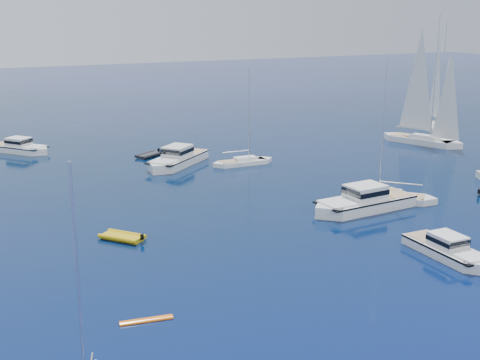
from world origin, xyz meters
The scene contains 12 objects.
ground centered at (0.00, 0.00, 0.00)m, with size 400.00×400.00×0.00m, color navy.
motor_cruiser_near centered at (7.24, 5.28, 0.00)m, with size 2.65×8.67×2.27m, color silver, non-canonical shape.
motor_cruiser_centre centered at (8.76, 17.92, 0.00)m, with size 3.60×11.78×3.09m, color silver, non-canonical shape.
motor_cruiser_distant centered at (-0.50, 42.85, 0.00)m, with size 3.56×11.63×3.05m, color silver, non-canonical shape.
motor_cruiser_horizon centered at (-16.62, 59.24, 0.00)m, with size 2.95×9.65×2.53m, color white, non-canonical shape.
sailboat_mid_r centered at (13.09, 19.37, 0.00)m, with size 2.55×9.82×14.43m, color silver, non-canonical shape.
sailboat_centre centered at (6.91, 39.48, 0.00)m, with size 2.18×8.37×12.30m, color white, non-canonical shape.
sailboat_sails_r centered at (35.69, 39.54, 0.00)m, with size 3.31×12.72×18.69m, color white, non-canonical shape.
sailboat_sails_far centered at (44.97, 46.67, 0.00)m, with size 3.08×11.86×17.43m, color silver, non-canonical shape.
tender_yellow centered at (-14.02, 20.28, 0.00)m, with size 2.11×3.89×0.95m, color gold, non-canonical shape.
tender_grey_far centered at (-2.00, 48.96, 0.00)m, with size 2.12×3.92×0.95m, color black, non-canonical shape.
kayak_orange centered at (-16.81, 5.72, 0.00)m, with size 0.56×3.25×0.30m, color orange, non-canonical shape.
Camera 1 is at (-27.31, -27.97, 18.17)m, focal length 47.16 mm.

